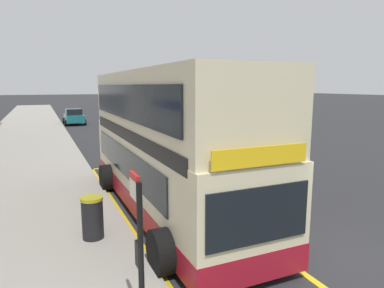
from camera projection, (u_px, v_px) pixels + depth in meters
The scene contains 8 objects.
ground_plane at pixel (102, 123), 36.90m from camera, with size 260.00×260.00×0.00m, color #28282B.
pavement_near at pixel (30, 125), 34.08m from camera, with size 6.00×76.00×0.14m, color gray.
double_decker_bus at pixel (166, 147), 10.82m from camera, with size 3.26×10.22×4.40m.
bus_bay_markings at pixel (166, 210), 11.03m from camera, with size 2.97×13.36×0.01m.
bus_stop_sign at pixel (139, 243), 5.09m from camera, with size 0.09×0.51×2.54m.
parked_car_teal_across at pixel (74, 117), 35.42m from camera, with size 2.09×4.20×1.62m.
parked_car_silver_ahead at pixel (107, 104), 59.13m from camera, with size 2.09×4.20×1.62m.
litter_bin at pixel (93, 217), 8.62m from camera, with size 0.56×0.56×1.08m.
Camera 1 is at (-6.03, -5.56, 3.97)m, focal length 31.96 mm.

